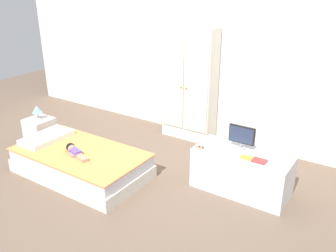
{
  "coord_description": "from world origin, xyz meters",
  "views": [
    {
      "loc": [
        2.22,
        -2.58,
        2.05
      ],
      "look_at": [
        0.28,
        0.36,
        0.59
      ],
      "focal_mm": 38.24,
      "sensor_mm": 36.0,
      "label": 1
    }
  ],
  "objects_px": {
    "nightstand": "(40,132)",
    "table_lamp": "(37,110)",
    "bed": "(81,163)",
    "doll": "(74,150)",
    "tv_monitor": "(242,136)",
    "book_yellow": "(247,158)",
    "book_red": "(259,161)",
    "rocking_horse_toy": "(201,144)",
    "tv_stand": "(242,172)",
    "wardrobe": "(190,84)"
  },
  "relations": [
    {
      "from": "doll",
      "to": "table_lamp",
      "type": "bearing_deg",
      "value": 162.05
    },
    {
      "from": "table_lamp",
      "to": "tv_stand",
      "type": "xyz_separation_m",
      "value": [
        2.62,
        0.43,
        -0.28
      ]
    },
    {
      "from": "rocking_horse_toy",
      "to": "bed",
      "type": "bearing_deg",
      "value": -156.67
    },
    {
      "from": "book_yellow",
      "to": "rocking_horse_toy",
      "type": "bearing_deg",
      "value": -174.28
    },
    {
      "from": "wardrobe",
      "to": "tv_stand",
      "type": "relative_size",
      "value": 1.54
    },
    {
      "from": "wardrobe",
      "to": "book_yellow",
      "type": "relative_size",
      "value": 12.85
    },
    {
      "from": "wardrobe",
      "to": "tv_stand",
      "type": "bearing_deg",
      "value": -37.75
    },
    {
      "from": "book_yellow",
      "to": "bed",
      "type": "bearing_deg",
      "value": -161.34
    },
    {
      "from": "table_lamp",
      "to": "tv_stand",
      "type": "height_order",
      "value": "table_lamp"
    },
    {
      "from": "tv_stand",
      "to": "rocking_horse_toy",
      "type": "xyz_separation_m",
      "value": [
        -0.41,
        -0.15,
        0.27
      ]
    },
    {
      "from": "bed",
      "to": "doll",
      "type": "bearing_deg",
      "value": -98.51
    },
    {
      "from": "doll",
      "to": "tv_monitor",
      "type": "bearing_deg",
      "value": 27.52
    },
    {
      "from": "tv_monitor",
      "to": "table_lamp",
      "type": "bearing_deg",
      "value": -168.93
    },
    {
      "from": "rocking_horse_toy",
      "to": "book_red",
      "type": "xyz_separation_m",
      "value": [
        0.61,
        0.05,
        -0.04
      ]
    },
    {
      "from": "bed",
      "to": "doll",
      "type": "height_order",
      "value": "doll"
    },
    {
      "from": "table_lamp",
      "to": "wardrobe",
      "type": "height_order",
      "value": "wardrobe"
    },
    {
      "from": "tv_stand",
      "to": "doll",
      "type": "bearing_deg",
      "value": -155.47
    },
    {
      "from": "tv_stand",
      "to": "rocking_horse_toy",
      "type": "relative_size",
      "value": 9.09
    },
    {
      "from": "tv_stand",
      "to": "rocking_horse_toy",
      "type": "bearing_deg",
      "value": -160.16
    },
    {
      "from": "nightstand",
      "to": "rocking_horse_toy",
      "type": "relative_size",
      "value": 3.5
    },
    {
      "from": "tv_stand",
      "to": "book_red",
      "type": "bearing_deg",
      "value": -26.06
    },
    {
      "from": "table_lamp",
      "to": "book_yellow",
      "type": "relative_size",
      "value": 1.54
    },
    {
      "from": "wardrobe",
      "to": "nightstand",
      "type": "bearing_deg",
      "value": -138.24
    },
    {
      "from": "book_yellow",
      "to": "table_lamp",
      "type": "bearing_deg",
      "value": -173.06
    },
    {
      "from": "tv_stand",
      "to": "tv_monitor",
      "type": "relative_size",
      "value": 3.55
    },
    {
      "from": "wardrobe",
      "to": "book_red",
      "type": "bearing_deg",
      "value": -36.19
    },
    {
      "from": "tv_monitor",
      "to": "rocking_horse_toy",
      "type": "bearing_deg",
      "value": -147.44
    },
    {
      "from": "doll",
      "to": "tv_monitor",
      "type": "xyz_separation_m",
      "value": [
        1.57,
        0.82,
        0.25
      ]
    },
    {
      "from": "tv_stand",
      "to": "book_yellow",
      "type": "relative_size",
      "value": 8.32
    },
    {
      "from": "table_lamp",
      "to": "tv_monitor",
      "type": "distance_m",
      "value": 2.61
    },
    {
      "from": "table_lamp",
      "to": "wardrobe",
      "type": "relative_size",
      "value": 0.12
    },
    {
      "from": "table_lamp",
      "to": "rocking_horse_toy",
      "type": "height_order",
      "value": "table_lamp"
    },
    {
      "from": "nightstand",
      "to": "bed",
      "type": "bearing_deg",
      "value": -13.8
    },
    {
      "from": "tv_monitor",
      "to": "rocking_horse_toy",
      "type": "distance_m",
      "value": 0.42
    },
    {
      "from": "book_red",
      "to": "doll",
      "type": "bearing_deg",
      "value": -160.58
    },
    {
      "from": "table_lamp",
      "to": "book_red",
      "type": "bearing_deg",
      "value": 6.63
    },
    {
      "from": "wardrobe",
      "to": "book_red",
      "type": "height_order",
      "value": "wardrobe"
    },
    {
      "from": "table_lamp",
      "to": "book_yellow",
      "type": "height_order",
      "value": "table_lamp"
    },
    {
      "from": "bed",
      "to": "wardrobe",
      "type": "distance_m",
      "value": 1.74
    },
    {
      "from": "bed",
      "to": "nightstand",
      "type": "relative_size",
      "value": 3.97
    },
    {
      "from": "nightstand",
      "to": "rocking_horse_toy",
      "type": "bearing_deg",
      "value": 7.2
    },
    {
      "from": "doll",
      "to": "tv_monitor",
      "type": "height_order",
      "value": "tv_monitor"
    },
    {
      "from": "tv_monitor",
      "to": "book_yellow",
      "type": "bearing_deg",
      "value": -52.47
    },
    {
      "from": "rocking_horse_toy",
      "to": "doll",
      "type": "bearing_deg",
      "value": -153.99
    },
    {
      "from": "table_lamp",
      "to": "tv_stand",
      "type": "bearing_deg",
      "value": 9.24
    },
    {
      "from": "nightstand",
      "to": "book_yellow",
      "type": "height_order",
      "value": "book_yellow"
    },
    {
      "from": "bed",
      "to": "rocking_horse_toy",
      "type": "distance_m",
      "value": 1.37
    },
    {
      "from": "book_yellow",
      "to": "book_red",
      "type": "distance_m",
      "value": 0.13
    },
    {
      "from": "nightstand",
      "to": "table_lamp",
      "type": "relative_size",
      "value": 2.08
    },
    {
      "from": "table_lamp",
      "to": "book_red",
      "type": "height_order",
      "value": "table_lamp"
    }
  ]
}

